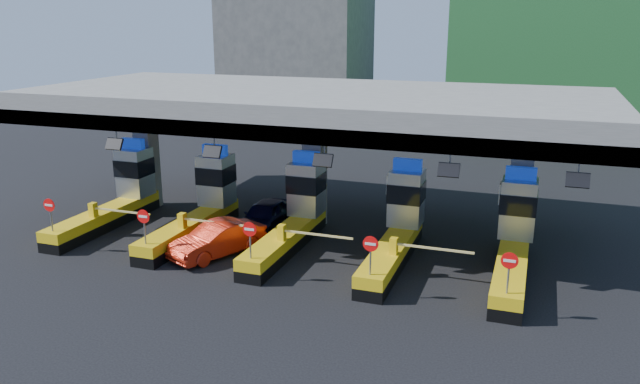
% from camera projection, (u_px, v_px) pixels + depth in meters
% --- Properties ---
extents(ground, '(120.00, 120.00, 0.00)m').
position_uv_depth(ground, '(293.00, 244.00, 29.71)').
color(ground, black).
rests_on(ground, ground).
extents(toll_canopy, '(28.00, 12.09, 7.00)m').
position_uv_depth(toll_canopy, '(314.00, 108.00, 30.66)').
color(toll_canopy, slate).
rests_on(toll_canopy, ground).
extents(toll_lane_far_left, '(4.43, 8.00, 4.16)m').
position_uv_depth(toll_lane_far_left, '(119.00, 195.00, 32.80)').
color(toll_lane_far_left, black).
rests_on(toll_lane_far_left, ground).
extents(toll_lane_left, '(4.43, 8.00, 4.16)m').
position_uv_depth(toll_lane_left, '(203.00, 204.00, 31.19)').
color(toll_lane_left, black).
rests_on(toll_lane_left, ground).
extents(toll_lane_center, '(4.43, 8.00, 4.16)m').
position_uv_depth(toll_lane_center, '(295.00, 214.00, 29.58)').
color(toll_lane_center, black).
rests_on(toll_lane_center, ground).
extents(toll_lane_right, '(4.43, 8.00, 4.16)m').
position_uv_depth(toll_lane_right, '(399.00, 226.00, 27.97)').
color(toll_lane_right, black).
rests_on(toll_lane_right, ground).
extents(toll_lane_far_right, '(4.43, 8.00, 4.16)m').
position_uv_depth(toll_lane_far_right, '(515.00, 238.00, 26.36)').
color(toll_lane_far_right, black).
rests_on(toll_lane_far_right, ground).
extents(bg_building_concrete, '(14.00, 10.00, 18.00)m').
position_uv_depth(bg_building_concrete, '(297.00, 32.00, 64.46)').
color(bg_building_concrete, '#4C4C49').
rests_on(bg_building_concrete, ground).
extents(van, '(1.87, 4.44, 1.50)m').
position_uv_depth(van, '(265.00, 216.00, 31.51)').
color(van, black).
rests_on(van, ground).
extents(red_car, '(3.35, 4.81, 1.50)m').
position_uv_depth(red_car, '(218.00, 239.00, 28.14)').
color(red_car, red).
rests_on(red_car, ground).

